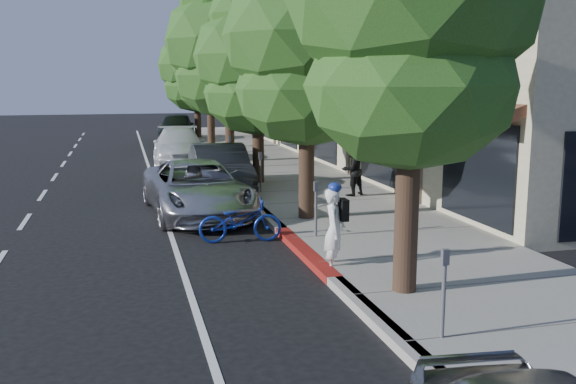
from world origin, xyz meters
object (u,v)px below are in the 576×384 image
object	(u,v)px
silver_suv	(197,189)
white_pickup	(179,146)
dark_suv_far	(177,127)
street_tree_1	(307,40)
cyclist	(334,230)
dark_sedan	(220,169)
street_tree_5	(197,67)
street_tree_2	(257,59)
street_tree_4	(210,65)
bicycle	(240,221)
street_tree_0	(413,7)
pedestrian	(352,170)
street_tree_3	(228,44)

from	to	relation	value
silver_suv	white_pickup	distance (m)	10.98
dark_suv_far	street_tree_1	bearing A→B (deg)	-79.60
cyclist	dark_suv_far	world-z (taller)	dark_suv_far
dark_sedan	dark_suv_far	world-z (taller)	dark_suv_far
cyclist	dark_sedan	size ratio (longest dim) A/B	0.34
street_tree_1	street_tree_5	bearing A→B (deg)	90.00
street_tree_2	silver_suv	world-z (taller)	street_tree_2
street_tree_4	bicycle	xyz separation A→B (m)	(-2.01, -19.53, -3.89)
street_tree_4	silver_suv	xyz separation A→B (m)	(-2.61, -16.33, -3.64)
silver_suv	white_pickup	bearing A→B (deg)	83.52
cyclist	dark_suv_far	bearing A→B (deg)	21.29
street_tree_0	pedestrian	bearing A→B (deg)	75.58
street_tree_2	dark_suv_far	xyz separation A→B (m)	(-1.40, 16.88, -3.50)
street_tree_1	white_pickup	size ratio (longest dim) A/B	1.38
street_tree_4	street_tree_1	bearing A→B (deg)	-90.00
street_tree_1	dark_sedan	size ratio (longest dim) A/B	1.54
street_tree_3	dark_sedan	xyz separation A→B (m)	(-1.49, -7.00, -4.37)
street_tree_5	pedestrian	distance (m)	21.71
cyclist	dark_sedan	xyz separation A→B (m)	(-0.84, 9.19, -0.03)
street_tree_4	street_tree_3	bearing A→B (deg)	-90.00
street_tree_2	street_tree_3	size ratio (longest dim) A/B	0.84
cyclist	street_tree_1	bearing A→B (deg)	10.89
dark_sedan	pedestrian	xyz separation A→B (m)	(3.72, -2.31, 0.16)
street_tree_5	street_tree_3	bearing A→B (deg)	-90.00
street_tree_3	bicycle	size ratio (longest dim) A/B	4.50
street_tree_2	cyclist	world-z (taller)	street_tree_2
street_tree_2	cyclist	size ratio (longest dim) A/B	4.34
street_tree_2	dark_sedan	distance (m)	4.00
bicycle	dark_sedan	bearing A→B (deg)	0.85
street_tree_1	street_tree_2	distance (m)	6.01
street_tree_0	street_tree_1	bearing A→B (deg)	90.00
cyclist	pedestrian	size ratio (longest dim) A/B	1.02
white_pickup	street_tree_2	bearing A→B (deg)	-68.54
street_tree_4	street_tree_5	size ratio (longest dim) A/B	0.96
street_tree_1	street_tree_3	size ratio (longest dim) A/B	0.87
street_tree_5	cyclist	xyz separation A→B (m)	(-0.65, -28.19, -3.62)
street_tree_0	cyclist	world-z (taller)	street_tree_0
street_tree_3	bicycle	xyz separation A→B (m)	(-2.01, -13.53, -4.67)
street_tree_4	silver_suv	bearing A→B (deg)	-99.09
street_tree_4	dark_sedan	size ratio (longest dim) A/B	1.46
cyclist	street_tree_0	bearing A→B (deg)	-140.50
dark_sedan	dark_suv_far	xyz separation A→B (m)	(0.09, 17.88, 0.07)
bicycle	white_pickup	bearing A→B (deg)	5.97
dark_sedan	white_pickup	world-z (taller)	dark_sedan
street_tree_3	pedestrian	distance (m)	10.46
street_tree_5	street_tree_1	bearing A→B (deg)	-90.00
street_tree_1	dark_suv_far	size ratio (longest dim) A/B	1.47
street_tree_5	bicycle	bearing A→B (deg)	-94.50
street_tree_0	street_tree_2	distance (m)	12.01
street_tree_3	bicycle	world-z (taller)	street_tree_3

